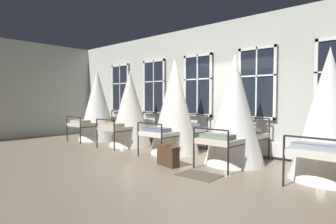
# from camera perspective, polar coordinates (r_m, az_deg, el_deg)

# --- Properties ---
(ground) EXTENTS (25.88, 25.88, 0.00)m
(ground) POSITION_cam_1_polar(r_m,az_deg,el_deg) (7.00, 5.48, -9.44)
(ground) COLOR gray
(back_wall_with_windows) EXTENTS (13.94, 0.10, 3.58)m
(back_wall_with_windows) POSITION_cam_1_polar(r_m,az_deg,el_deg) (8.03, 11.74, 4.95)
(back_wall_with_windows) COLOR #B2B7AD
(back_wall_with_windows) RESTS_ON ground
(end_wall_left) EXTENTS (0.10, 7.31, 3.58)m
(end_wall_left) POSITION_cam_1_polar(r_m,az_deg,el_deg) (11.69, -29.08, 3.97)
(end_wall_left) COLOR #B2B7AD
(end_wall_left) RESTS_ON ground
(window_bank) EXTENTS (10.21, 0.10, 2.70)m
(window_bank) POSITION_cam_1_polar(r_m,az_deg,el_deg) (7.93, 11.24, -0.30)
(window_bank) COLOR black
(window_bank) RESTS_ON ground
(cot_first) EXTENTS (1.34, 1.96, 2.50)m
(cot_first) POSITION_cam_1_polar(r_m,az_deg,el_deg) (10.41, -13.99, 1.25)
(cot_first) COLOR black
(cot_first) RESTS_ON ground
(cot_second) EXTENTS (1.34, 1.95, 2.34)m
(cot_second) POSITION_cam_1_polar(r_m,az_deg,el_deg) (8.97, -7.62, 0.58)
(cot_second) COLOR black
(cot_second) RESTS_ON ground
(cot_third) EXTENTS (1.34, 1.94, 2.53)m
(cot_third) POSITION_cam_1_polar(r_m,az_deg,el_deg) (7.64, 1.35, 0.93)
(cot_third) COLOR black
(cot_third) RESTS_ON ground
(cot_fourth) EXTENTS (1.34, 1.94, 2.46)m
(cot_fourth) POSITION_cam_1_polar(r_m,az_deg,el_deg) (6.55, 13.17, 0.25)
(cot_fourth) COLOR black
(cot_fourth) RESTS_ON ground
(cot_fifth) EXTENTS (1.34, 1.95, 2.41)m
(cot_fifth) POSITION_cam_1_polar(r_m,az_deg,el_deg) (5.87, 29.53, -0.60)
(cot_fifth) COLOR black
(cot_fifth) RESTS_ON ground
(rug_fourth) EXTENTS (0.83, 0.60, 0.01)m
(rug_fourth) POSITION_cam_1_polar(r_m,az_deg,el_deg) (5.61, 6.20, -12.50)
(rug_fourth) COLOR brown
(rug_fourth) RESTS_ON ground
(suitcase_dark) EXTENTS (0.59, 0.31, 0.47)m
(suitcase_dark) POSITION_cam_1_polar(r_m,az_deg,el_deg) (6.27, 0.01, -8.79)
(suitcase_dark) COLOR #472D1E
(suitcase_dark) RESTS_ON ground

